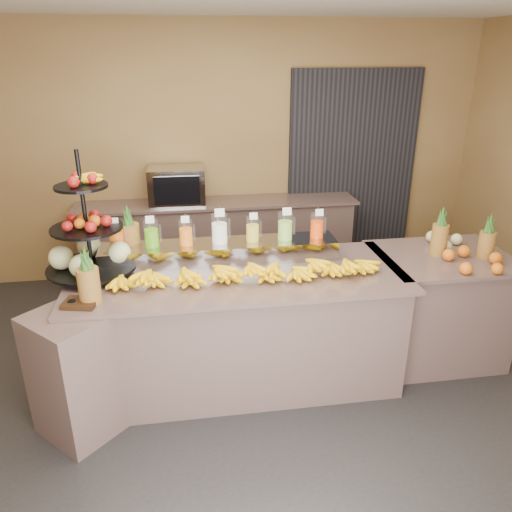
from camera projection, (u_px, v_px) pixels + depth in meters
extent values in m
plane|color=black|center=(245.00, 401.00, 3.81)|extent=(6.00, 6.00, 0.00)
cube|color=brown|center=(214.00, 154.00, 5.56)|extent=(6.00, 0.02, 2.80)
cube|color=black|center=(352.00, 168.00, 5.82)|extent=(1.50, 0.06, 2.20)
cube|color=gray|center=(239.00, 329.00, 3.91)|extent=(2.40, 0.90, 0.90)
cube|color=gray|center=(238.00, 276.00, 3.73)|extent=(2.50, 1.00, 0.03)
cube|color=gray|center=(78.00, 373.00, 3.38)|extent=(0.71, 0.71, 0.90)
cube|color=gray|center=(436.00, 308.00, 4.24)|extent=(1.00, 0.80, 0.90)
cube|color=gray|center=(444.00, 257.00, 4.06)|extent=(1.08, 0.88, 0.03)
cube|color=gray|center=(218.00, 242.00, 5.69)|extent=(3.00, 0.50, 0.90)
cube|color=gray|center=(217.00, 203.00, 5.51)|extent=(3.10, 0.55, 0.03)
cube|color=gray|center=(220.00, 252.00, 3.94)|extent=(1.85, 0.30, 0.15)
cylinder|color=silver|center=(116.00, 236.00, 3.76)|extent=(0.11, 0.11, 0.20)
cylinder|color=#DB5705|center=(117.00, 240.00, 3.77)|extent=(0.10, 0.10, 0.14)
cylinder|color=gray|center=(114.00, 230.00, 3.75)|extent=(0.01, 0.01, 0.24)
cube|color=white|center=(114.00, 222.00, 3.66)|extent=(0.06, 0.02, 0.06)
cylinder|color=silver|center=(151.00, 234.00, 3.80)|extent=(0.11, 0.11, 0.21)
cylinder|color=#4B9E0D|center=(152.00, 238.00, 3.81)|extent=(0.10, 0.10, 0.14)
cylinder|color=gray|center=(149.00, 228.00, 3.78)|extent=(0.01, 0.01, 0.24)
cube|color=white|center=(150.00, 220.00, 3.70)|extent=(0.07, 0.02, 0.06)
cylinder|color=silver|center=(186.00, 233.00, 3.83)|extent=(0.11, 0.11, 0.19)
cylinder|color=orange|center=(186.00, 236.00, 3.85)|extent=(0.10, 0.10, 0.13)
cylinder|color=gray|center=(184.00, 227.00, 3.82)|extent=(0.01, 0.01, 0.23)
cube|color=white|center=(185.00, 219.00, 3.74)|extent=(0.06, 0.02, 0.05)
cylinder|color=silver|center=(219.00, 229.00, 3.86)|extent=(0.13, 0.13, 0.23)
cylinder|color=white|center=(220.00, 233.00, 3.88)|extent=(0.12, 0.12, 0.16)
cylinder|color=gray|center=(217.00, 222.00, 3.85)|extent=(0.01, 0.01, 0.27)
cube|color=white|center=(220.00, 213.00, 3.75)|extent=(0.07, 0.02, 0.06)
cylinder|color=silver|center=(253.00, 229.00, 3.91)|extent=(0.11, 0.11, 0.19)
cylinder|color=gold|center=(253.00, 233.00, 3.92)|extent=(0.10, 0.10, 0.13)
cylinder|color=gray|center=(251.00, 224.00, 3.90)|extent=(0.01, 0.01, 0.23)
cube|color=white|center=(254.00, 216.00, 3.82)|extent=(0.06, 0.02, 0.05)
cylinder|color=silver|center=(285.00, 226.00, 3.94)|extent=(0.12, 0.12, 0.22)
cylinder|color=#8DCE43|center=(285.00, 230.00, 3.95)|extent=(0.11, 0.11, 0.15)
cylinder|color=gray|center=(283.00, 220.00, 3.93)|extent=(0.01, 0.01, 0.26)
cube|color=white|center=(287.00, 211.00, 3.84)|extent=(0.07, 0.02, 0.06)
cylinder|color=silver|center=(317.00, 226.00, 3.98)|extent=(0.11, 0.11, 0.20)
cylinder|color=#F63F00|center=(317.00, 229.00, 3.99)|extent=(0.10, 0.10, 0.14)
cylinder|color=gray|center=(315.00, 220.00, 3.97)|extent=(0.01, 0.01, 0.23)
cube|color=white|center=(319.00, 212.00, 3.89)|extent=(0.06, 0.02, 0.05)
ellipsoid|color=yellow|center=(122.00, 280.00, 3.51)|extent=(0.24, 0.18, 0.10)
ellipsoid|color=yellow|center=(158.00, 278.00, 3.54)|extent=(0.24, 0.18, 0.10)
ellipsoid|color=yellow|center=(194.00, 275.00, 3.58)|extent=(0.24, 0.18, 0.10)
ellipsoid|color=yellow|center=(229.00, 273.00, 3.61)|extent=(0.24, 0.18, 0.10)
ellipsoid|color=yellow|center=(264.00, 271.00, 3.65)|extent=(0.24, 0.18, 0.10)
ellipsoid|color=yellow|center=(298.00, 269.00, 3.69)|extent=(0.24, 0.18, 0.10)
ellipsoid|color=yellow|center=(331.00, 267.00, 3.72)|extent=(0.24, 0.18, 0.10)
ellipsoid|color=yellow|center=(363.00, 265.00, 3.76)|extent=(0.24, 0.18, 0.10)
ellipsoid|color=yellow|center=(146.00, 269.00, 3.50)|extent=(0.20, 0.16, 0.09)
ellipsoid|color=yellow|center=(180.00, 267.00, 3.54)|extent=(0.20, 0.16, 0.09)
ellipsoid|color=yellow|center=(214.00, 265.00, 3.57)|extent=(0.20, 0.16, 0.09)
ellipsoid|color=yellow|center=(247.00, 263.00, 3.61)|extent=(0.20, 0.16, 0.09)
ellipsoid|color=yellow|center=(279.00, 261.00, 3.64)|extent=(0.20, 0.16, 0.09)
ellipsoid|color=yellow|center=(310.00, 259.00, 3.67)|extent=(0.20, 0.16, 0.09)
ellipsoid|color=yellow|center=(341.00, 257.00, 3.71)|extent=(0.20, 0.16, 0.09)
cylinder|color=black|center=(85.00, 214.00, 3.56)|extent=(0.03, 0.03, 0.92)
cylinder|color=black|center=(92.00, 267.00, 3.71)|extent=(0.77, 0.77, 0.02)
cylinder|color=black|center=(87.00, 228.00, 3.60)|extent=(0.60, 0.60, 0.02)
cylinder|color=black|center=(81.00, 186.00, 3.48)|extent=(0.43, 0.43, 0.02)
sphere|color=beige|center=(119.00, 253.00, 3.71)|extent=(0.17, 0.17, 0.17)
sphere|color=maroon|center=(106.00, 220.00, 3.60)|extent=(0.08, 0.08, 0.08)
sphere|color=orange|center=(77.00, 261.00, 3.68)|extent=(0.09, 0.09, 0.09)
cube|color=#321B0D|center=(80.00, 303.00, 3.26)|extent=(0.25, 0.21, 0.03)
cylinder|color=brown|center=(89.00, 286.00, 3.26)|extent=(0.14, 0.14, 0.24)
cone|color=#214617|center=(85.00, 257.00, 3.18)|extent=(0.07, 0.07, 0.16)
cylinder|color=brown|center=(130.00, 242.00, 3.91)|extent=(0.16, 0.16, 0.30)
cone|color=#214617|center=(127.00, 215.00, 3.83)|extent=(0.08, 0.08, 0.16)
cylinder|color=brown|center=(439.00, 240.00, 4.03)|extent=(0.14, 0.14, 0.26)
cylinder|color=brown|center=(486.00, 245.00, 3.99)|extent=(0.13, 0.13, 0.21)
ellipsoid|color=orange|center=(474.00, 260.00, 3.84)|extent=(0.38, 0.26, 0.10)
cube|color=gray|center=(177.00, 185.00, 5.37)|extent=(0.60, 0.43, 0.40)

